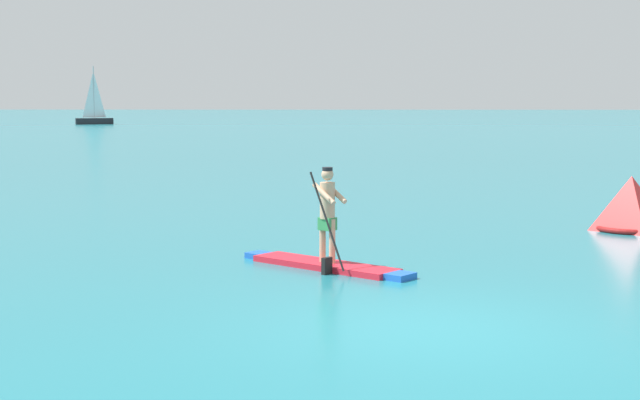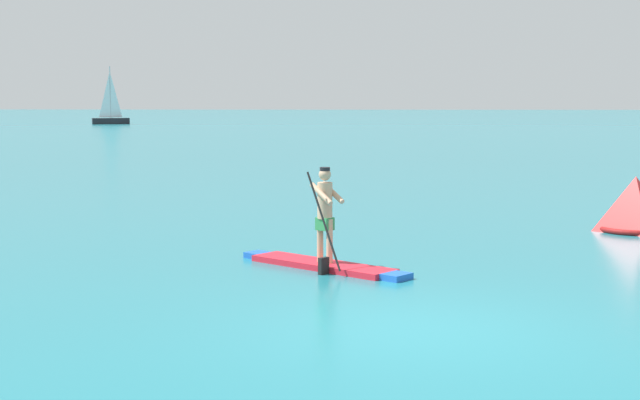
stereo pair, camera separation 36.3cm
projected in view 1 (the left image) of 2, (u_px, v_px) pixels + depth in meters
name	position (u px, v px, depth m)	size (l,w,h in m)	color
ground	(423.00, 328.00, 12.19)	(440.00, 440.00, 0.00)	#1E727F
paddleboarder_mid_center	(326.00, 248.00, 16.39)	(3.04, 2.58, 1.79)	red
race_marker_buoy	(631.00, 206.00, 21.05)	(1.61, 1.61, 1.22)	red
sailboat_left_horizon	(94.00, 115.00, 104.73)	(4.14, 2.40, 6.39)	black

